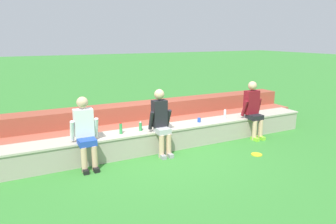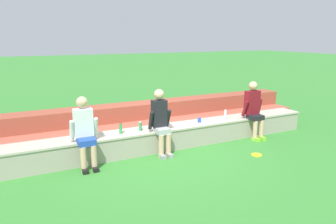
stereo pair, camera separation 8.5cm
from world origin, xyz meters
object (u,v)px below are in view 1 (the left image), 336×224
object	(u,v)px
person_far_left	(85,131)
water_bottle_mid_right	(121,128)
water_bottle_near_left	(140,126)
water_bottle_near_right	(225,114)
person_center	(253,108)
person_left_of_center	(161,121)
frisbee	(257,154)
plastic_cup_middle	(199,120)

from	to	relation	value
person_far_left	water_bottle_mid_right	size ratio (longest dim) A/B	5.69
water_bottle_near_left	water_bottle_near_right	world-z (taller)	water_bottle_near_right
person_center	person_left_of_center	bearing A→B (deg)	-179.76
person_center	water_bottle_near_left	distance (m)	2.96
person_far_left	person_left_of_center	size ratio (longest dim) A/B	0.98
water_bottle_near_left	water_bottle_near_right	distance (m)	2.27
water_bottle_near_left	water_bottle_mid_right	bearing A→B (deg)	-177.42
water_bottle_mid_right	person_center	bearing A→B (deg)	-4.41
person_left_of_center	frisbee	world-z (taller)	person_left_of_center
person_far_left	water_bottle_mid_right	world-z (taller)	person_far_left
water_bottle_near_right	plastic_cup_middle	world-z (taller)	water_bottle_near_right
person_left_of_center	water_bottle_mid_right	world-z (taller)	person_left_of_center
person_far_left	water_bottle_mid_right	xyz separation A→B (m)	(0.80, 0.25, -0.13)
water_bottle_near_left	water_bottle_near_right	size ratio (longest dim) A/B	0.82
water_bottle_mid_right	plastic_cup_middle	world-z (taller)	water_bottle_mid_right
person_far_left	water_bottle_near_right	distance (m)	3.53
person_far_left	water_bottle_mid_right	distance (m)	0.85
person_center	plastic_cup_middle	distance (m)	1.46
person_center	plastic_cup_middle	world-z (taller)	person_center
water_bottle_mid_right	plastic_cup_middle	bearing A→B (deg)	0.94
person_left_of_center	plastic_cup_middle	xyz separation A→B (m)	(1.17, 0.30, -0.20)
person_far_left	person_center	xyz separation A→B (m)	(4.19, -0.01, 0.02)
water_bottle_mid_right	water_bottle_near_left	world-z (taller)	water_bottle_mid_right
person_far_left	water_bottle_near_left	bearing A→B (deg)	12.11
person_center	water_bottle_mid_right	distance (m)	3.41
water_bottle_near_left	frisbee	size ratio (longest dim) A/B	0.85
water_bottle_mid_right	plastic_cup_middle	xyz separation A→B (m)	(1.98, 0.03, -0.06)
person_center	frisbee	bearing A→B (deg)	-126.20
person_far_left	person_left_of_center	xyz separation A→B (m)	(1.62, -0.02, 0.01)
water_bottle_near_left	frisbee	bearing A→B (deg)	-30.62
person_left_of_center	water_bottle_near_left	size ratio (longest dim) A/B	7.04
person_center	water_bottle_near_right	size ratio (longest dim) A/B	5.81
plastic_cup_middle	water_bottle_near_left	bearing A→B (deg)	-179.55
person_center	frisbee	xyz separation A→B (m)	(-0.74, -1.02, -0.76)
water_bottle_near_left	person_center	bearing A→B (deg)	-5.49
water_bottle_near_right	person_left_of_center	bearing A→B (deg)	-171.85
water_bottle_near_left	plastic_cup_middle	size ratio (longest dim) A/B	1.94
person_left_of_center	water_bottle_mid_right	xyz separation A→B (m)	(-0.82, 0.27, -0.14)
water_bottle_near_right	water_bottle_mid_right	bearing A→B (deg)	-179.99
person_far_left	plastic_cup_middle	distance (m)	2.80
person_far_left	person_center	world-z (taller)	person_center
plastic_cup_middle	water_bottle_mid_right	bearing A→B (deg)	-179.06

